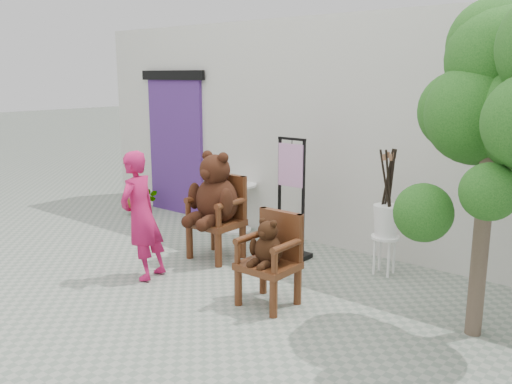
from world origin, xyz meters
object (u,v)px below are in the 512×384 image
(chair_small, at_px, (271,252))
(cafe_table, at_px, (236,202))
(display_stand, at_px, (291,213))
(stool_bucket, at_px, (386,220))
(chair_big, at_px, (216,199))
(person, at_px, (141,216))
(tree, at_px, (506,91))

(chair_small, bearing_deg, cafe_table, 138.77)
(cafe_table, distance_m, display_stand, 1.42)
(cafe_table, bearing_deg, stool_bucket, -5.96)
(chair_big, relative_size, chair_small, 1.46)
(stool_bucket, bearing_deg, chair_big, -156.82)
(person, height_order, cafe_table, person)
(person, relative_size, cafe_table, 2.03)
(stool_bucket, bearing_deg, tree, -29.91)
(display_stand, bearing_deg, chair_big, -140.50)
(chair_small, distance_m, tree, 2.54)
(cafe_table, distance_m, tree, 4.33)
(chair_big, xyz_separation_m, person, (-0.19, -1.01, -0.04))
(person, xyz_separation_m, stool_bucket, (2.08, 1.81, -0.07))
(tree, bearing_deg, person, -163.26)
(display_stand, bearing_deg, person, -119.45)
(chair_big, bearing_deg, chair_small, -26.05)
(chair_small, distance_m, stool_bucket, 1.57)
(person, xyz_separation_m, cafe_table, (-0.42, 2.07, -0.28))
(chair_big, relative_size, tree, 0.46)
(stool_bucket, height_order, tree, tree)
(chair_big, distance_m, person, 1.02)
(stool_bucket, xyz_separation_m, tree, (1.36, -0.78, 1.48))
(tree, bearing_deg, chair_big, -179.50)
(person, bearing_deg, tree, 93.08)
(chair_big, bearing_deg, display_stand, 39.15)
(stool_bucket, distance_m, tree, 2.16)
(person, distance_m, cafe_table, 2.13)
(chair_small, bearing_deg, person, -168.14)
(chair_small, bearing_deg, tree, 20.68)
(chair_big, xyz_separation_m, stool_bucket, (1.89, 0.81, -0.11))
(person, relative_size, tree, 0.49)
(stool_bucket, relative_size, tree, 0.50)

